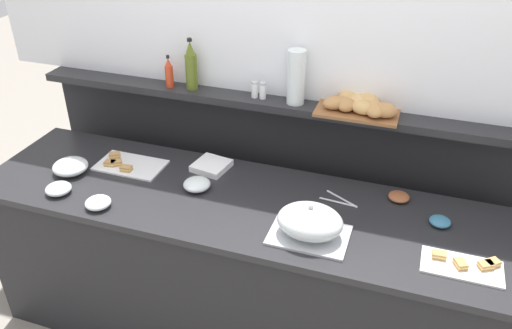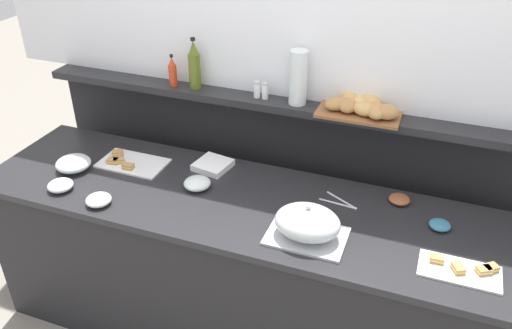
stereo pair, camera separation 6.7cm
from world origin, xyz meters
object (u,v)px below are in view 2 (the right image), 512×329
sandwich_platter_front (462,270)px  glass_bowl_medium (73,164)px  napkin_stack (213,165)px  hot_sauce_bottle (173,72)px  condiment_bowl_red (440,225)px  serving_tongs (341,202)px  olive_oil_bottle (194,66)px  bread_basket (364,107)px  sandwich_platter_rear (130,163)px  glass_bowl_extra (197,184)px  serving_cloche (307,224)px  condiment_bowl_teal (399,199)px  water_carafe (298,78)px  pepper_shaker (265,91)px  salt_shaker (257,90)px  glass_bowl_large (60,186)px  glass_bowl_small (99,200)px

sandwich_platter_front → glass_bowl_medium: glass_bowl_medium is taller
napkin_stack → hot_sauce_bottle: hot_sauce_bottle is taller
condiment_bowl_red → serving_tongs: condiment_bowl_red is taller
olive_oil_bottle → bread_basket: (0.91, -0.02, -0.08)m
sandwich_platter_rear → glass_bowl_medium: glass_bowl_medium is taller
hot_sauce_bottle → bread_basket: (1.04, -0.00, -0.04)m
glass_bowl_extra → serving_tongs: size_ratio=0.72×
sandwich_platter_rear → glass_bowl_extra: 0.45m
sandwich_platter_rear → olive_oil_bottle: (0.24, 0.36, 0.45)m
serving_cloche → hot_sauce_bottle: (-0.94, 0.60, 0.34)m
sandwich_platter_front → condiment_bowl_teal: (-0.30, 0.40, 0.01)m
water_carafe → hot_sauce_bottle: bearing=-179.0°
serving_tongs → olive_oil_bottle: bearing=160.5°
napkin_stack → hot_sauce_bottle: size_ratio=0.97×
sandwich_platter_rear → glass_bowl_extra: glass_bowl_extra is taller
sandwich_platter_rear → pepper_shaker: pepper_shaker is taller
condiment_bowl_teal → water_carafe: bearing=160.3°
salt_shaker → water_carafe: water_carafe is taller
sandwich_platter_rear → glass_bowl_large: (-0.18, -0.33, 0.01)m
water_carafe → pepper_shaker: bearing=180.0°
glass_bowl_medium → serving_tongs: bearing=7.9°
sandwich_platter_front → serving_cloche: bearing=-179.2°
sandwich_platter_front → salt_shaker: salt_shaker is taller
glass_bowl_extra → napkin_stack: glass_bowl_extra is taller
glass_bowl_small → hot_sauce_bottle: (0.04, 0.71, 0.39)m
salt_shaker → olive_oil_bottle: bearing=179.5°
glass_bowl_extra → water_carafe: water_carafe is taller
sandwich_platter_rear → serving_cloche: (1.05, -0.26, 0.06)m
glass_bowl_large → sandwich_platter_rear: bearing=61.1°
condiment_bowl_red → serving_tongs: bearing=176.1°
pepper_shaker → serving_cloche: bearing=-55.9°
condiment_bowl_red → glass_bowl_medium: bearing=-175.0°
condiment_bowl_red → hot_sauce_bottle: hot_sauce_bottle is taller
sandwich_platter_rear → glass_bowl_small: (0.07, -0.37, 0.01)m
condiment_bowl_red → glass_bowl_extra: bearing=-175.6°
glass_bowl_small → serving_tongs: (1.07, 0.41, -0.02)m
glass_bowl_small → glass_bowl_extra: glass_bowl_extra is taller
bread_basket → salt_shaker: bearing=178.8°
sandwich_platter_rear → olive_oil_bottle: bearing=56.7°
serving_cloche → glass_bowl_medium: 1.30m
serving_cloche → olive_oil_bottle: (-0.82, 0.62, 0.38)m
glass_bowl_extra → pepper_shaker: 0.59m
condiment_bowl_red → salt_shaker: 1.11m
serving_cloche → sandwich_platter_front: bearing=0.8°
glass_bowl_large → olive_oil_bottle: bearing=58.8°
glass_bowl_small → glass_bowl_extra: 0.47m
napkin_stack → hot_sauce_bottle: (-0.32, 0.22, 0.39)m
serving_cloche → water_carafe: size_ratio=1.23×
serving_tongs → salt_shaker: (-0.54, 0.31, 0.37)m
napkin_stack → water_carafe: bearing=31.7°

